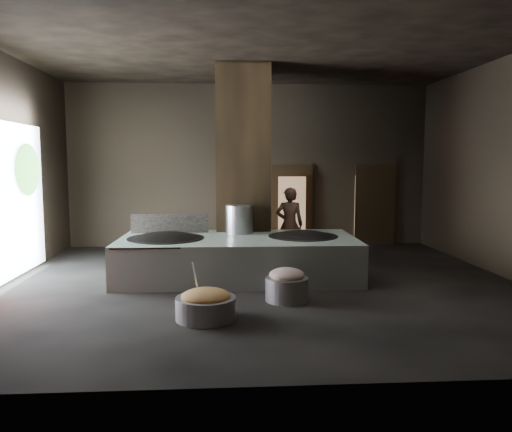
{
  "coord_description": "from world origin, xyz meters",
  "views": [
    {
      "loc": [
        -0.74,
        -9.53,
        2.37
      ],
      "look_at": [
        -0.07,
        0.68,
        1.25
      ],
      "focal_mm": 35.0,
      "sensor_mm": 36.0,
      "label": 1
    }
  ],
  "objects": [
    {
      "name": "floor",
      "position": [
        0.0,
        0.0,
        -0.05
      ],
      "size": [
        10.0,
        9.0,
        0.1
      ],
      "primitive_type": "cube",
      "color": "black",
      "rests_on": "ground"
    },
    {
      "name": "ceiling",
      "position": [
        0.0,
        0.0,
        4.55
      ],
      "size": [
        10.0,
        9.0,
        0.1
      ],
      "primitive_type": "cube",
      "color": "black",
      "rests_on": "back_wall"
    },
    {
      "name": "back_wall",
      "position": [
        0.0,
        4.55,
        2.25
      ],
      "size": [
        10.0,
        0.1,
        4.5
      ],
      "primitive_type": "cube",
      "color": "black",
      "rests_on": "ground"
    },
    {
      "name": "front_wall",
      "position": [
        0.0,
        -4.55,
        2.25
      ],
      "size": [
        10.0,
        0.1,
        4.5
      ],
      "primitive_type": "cube",
      "color": "black",
      "rests_on": "ground"
    },
    {
      "name": "pillar",
      "position": [
        -0.3,
        1.9,
        2.25
      ],
      "size": [
        1.2,
        1.2,
        4.5
      ],
      "primitive_type": "cube",
      "color": "black",
      "rests_on": "ground"
    },
    {
      "name": "hearth_platform",
      "position": [
        -0.45,
        0.53,
        0.42
      ],
      "size": [
        4.83,
        2.38,
        0.83
      ],
      "primitive_type": "cube",
      "rotation": [
        0.0,
        0.0,
        -0.02
      ],
      "color": "silver",
      "rests_on": "ground"
    },
    {
      "name": "platform_cap",
      "position": [
        -0.45,
        0.53,
        0.82
      ],
      "size": [
        4.68,
        2.25,
        0.03
      ],
      "primitive_type": "cube",
      "color": "black",
      "rests_on": "hearth_platform"
    },
    {
      "name": "wok_left",
      "position": [
        -1.9,
        0.48,
        0.75
      ],
      "size": [
        1.51,
        1.51,
        0.42
      ],
      "primitive_type": "ellipsoid",
      "color": "black",
      "rests_on": "hearth_platform"
    },
    {
      "name": "wok_left_rim",
      "position": [
        -1.9,
        0.48,
        0.82
      ],
      "size": [
        1.54,
        1.54,
        0.05
      ],
      "primitive_type": "cylinder",
      "color": "black",
      "rests_on": "hearth_platform"
    },
    {
      "name": "wok_right",
      "position": [
        0.9,
        0.58,
        0.75
      ],
      "size": [
        1.4,
        1.4,
        0.39
      ],
      "primitive_type": "ellipsoid",
      "color": "black",
      "rests_on": "hearth_platform"
    },
    {
      "name": "wok_right_rim",
      "position": [
        0.9,
        0.58,
        0.82
      ],
      "size": [
        1.43,
        1.43,
        0.05
      ],
      "primitive_type": "cylinder",
      "color": "black",
      "rests_on": "hearth_platform"
    },
    {
      "name": "stock_pot",
      "position": [
        -0.4,
        1.08,
        1.13
      ],
      "size": [
        0.58,
        0.58,
        0.62
      ],
      "primitive_type": "cylinder",
      "color": "silver",
      "rests_on": "hearth_platform"
    },
    {
      "name": "splash_guard",
      "position": [
        -1.9,
        1.28,
        1.03
      ],
      "size": [
        1.66,
        0.1,
        0.42
      ],
      "primitive_type": "cube",
      "rotation": [
        0.0,
        0.0,
        -0.02
      ],
      "color": "black",
      "rests_on": "hearth_platform"
    },
    {
      "name": "cook",
      "position": [
        0.82,
        2.13,
        0.88
      ],
      "size": [
        0.69,
        0.5,
        1.77
      ],
      "primitive_type": "imported",
      "rotation": [
        0.0,
        0.0,
        3.01
      ],
      "color": "brown",
      "rests_on": "ground"
    },
    {
      "name": "veg_basin",
      "position": [
        -1.02,
        -2.17,
        0.17
      ],
      "size": [
        1.06,
        1.06,
        0.34
      ],
      "primitive_type": "cylinder",
      "rotation": [
        0.0,
        0.0,
        0.18
      ],
      "color": "gray",
      "rests_on": "ground"
    },
    {
      "name": "veg_fill",
      "position": [
        -1.02,
        -2.17,
        0.35
      ],
      "size": [
        0.75,
        0.75,
        0.23
      ],
      "primitive_type": "ellipsoid",
      "color": "#9D9E4C",
      "rests_on": "veg_basin"
    },
    {
      "name": "ladle",
      "position": [
        -1.17,
        -2.02,
        0.55
      ],
      "size": [
        0.12,
        0.36,
        0.65
      ],
      "primitive_type": "cylinder",
      "rotation": [
        0.49,
        0.0,
        -0.25
      ],
      "color": "silver",
      "rests_on": "veg_basin"
    },
    {
      "name": "meat_basin",
      "position": [
        0.33,
        -1.25,
        0.2
      ],
      "size": [
        0.91,
        0.91,
        0.4
      ],
      "primitive_type": "cylinder",
      "rotation": [
        0.0,
        0.0,
        -0.3
      ],
      "color": "gray",
      "rests_on": "ground"
    },
    {
      "name": "meat_fill",
      "position": [
        0.33,
        -1.25,
        0.45
      ],
      "size": [
        0.61,
        0.61,
        0.23
      ],
      "primitive_type": "ellipsoid",
      "color": "#A56E63",
      "rests_on": "meat_basin"
    },
    {
      "name": "doorway_near",
      "position": [
        1.2,
        4.45,
        1.1
      ],
      "size": [
        1.18,
        0.08,
        2.38
      ],
      "primitive_type": "cube",
      "color": "black",
      "rests_on": "ground"
    },
    {
      "name": "doorway_near_glow",
      "position": [
        1.16,
        4.2,
        1.05
      ],
      "size": [
        0.77,
        0.04,
        1.81
      ],
      "primitive_type": "cube",
      "color": "#8C6647",
      "rests_on": "ground"
    },
    {
      "name": "doorway_far",
      "position": [
        3.6,
        4.45,
        1.1
      ],
      "size": [
        1.18,
        0.08,
        2.38
      ],
      "primitive_type": "cube",
      "color": "black",
      "rests_on": "ground"
    },
    {
      "name": "doorway_far_glow",
      "position": [
        3.4,
        4.45,
        1.05
      ],
      "size": [
        0.78,
        0.04,
        1.85
      ],
      "primitive_type": "cube",
      "color": "#8C6647",
      "rests_on": "ground"
    },
    {
      "name": "left_opening",
      "position": [
        -4.95,
        0.2,
        1.6
      ],
      "size": [
        0.04,
        4.2,
        3.1
      ],
      "primitive_type": "cube",
      "color": "white",
      "rests_on": "ground"
    },
    {
      "name": "tree_silhouette",
      "position": [
        -4.85,
        1.3,
        2.2
      ],
      "size": [
        0.28,
        1.1,
        1.1
      ],
      "primitive_type": "ellipsoid",
      "color": "#194714",
      "rests_on": "left_opening"
    }
  ]
}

